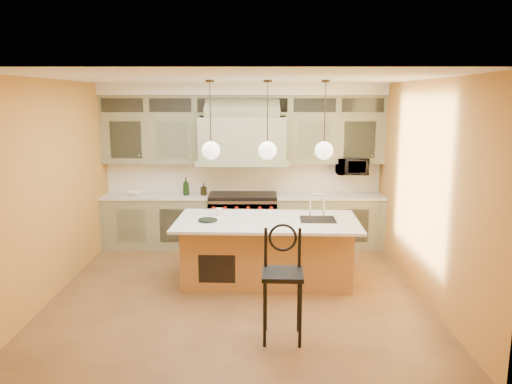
{
  "coord_description": "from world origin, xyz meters",
  "views": [
    {
      "loc": [
        0.25,
        -6.59,
        2.66
      ],
      "look_at": [
        0.24,
        0.7,
        1.27
      ],
      "focal_mm": 35.0,
      "sensor_mm": 36.0,
      "label": 1
    }
  ],
  "objects_px": {
    "range": "(243,220)",
    "kitchen_island": "(267,249)",
    "microwave": "(352,166)",
    "counter_stool": "(283,275)"
  },
  "relations": [
    {
      "from": "range",
      "to": "microwave",
      "type": "relative_size",
      "value": 2.21
    },
    {
      "from": "range",
      "to": "kitchen_island",
      "type": "xyz_separation_m",
      "value": [
        0.41,
        -1.7,
        -0.02
      ]
    },
    {
      "from": "range",
      "to": "counter_stool",
      "type": "xyz_separation_m",
      "value": [
        0.53,
        -3.51,
        0.25
      ]
    },
    {
      "from": "range",
      "to": "microwave",
      "type": "height_order",
      "value": "microwave"
    },
    {
      "from": "kitchen_island",
      "to": "microwave",
      "type": "height_order",
      "value": "microwave"
    },
    {
      "from": "counter_stool",
      "to": "kitchen_island",
      "type": "bearing_deg",
      "value": 96.38
    },
    {
      "from": "microwave",
      "to": "counter_stool",
      "type": "bearing_deg",
      "value": -111.39
    },
    {
      "from": "counter_stool",
      "to": "microwave",
      "type": "relative_size",
      "value": 2.36
    },
    {
      "from": "kitchen_island",
      "to": "microwave",
      "type": "xyz_separation_m",
      "value": [
        1.54,
        1.8,
        0.98
      ]
    },
    {
      "from": "kitchen_island",
      "to": "microwave",
      "type": "relative_size",
      "value": 4.93
    }
  ]
}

